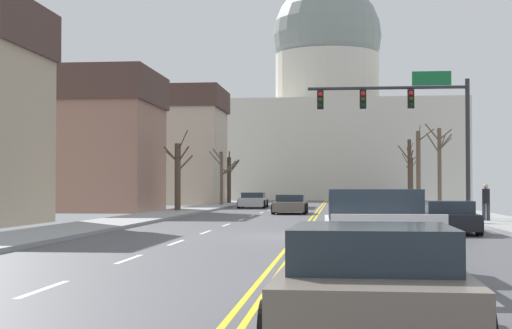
{
  "coord_description": "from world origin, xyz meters",
  "views": [
    {
      "loc": [
        1.25,
        -25.88,
        1.68
      ],
      "look_at": [
        -4.73,
        31.04,
        3.27
      ],
      "focal_mm": 54.37,
      "sensor_mm": 36.0,
      "label": 1
    }
  ],
  "objects_px": {
    "sedan_near_01": "(448,218)",
    "sedan_near_04": "(372,288)",
    "sedan_near_02": "(365,228)",
    "signal_gantry": "(410,112)",
    "sedan_oncoming_00": "(290,205)",
    "pickup_truck_near_03": "(376,236)",
    "sedan_oncoming_01": "(253,200)",
    "sedan_near_00": "(351,210)",
    "pedestrian_01": "(486,200)"
  },
  "relations": [
    {
      "from": "sedan_near_04",
      "to": "sedan_oncoming_00",
      "type": "relative_size",
      "value": 0.98
    },
    {
      "from": "signal_gantry",
      "to": "pickup_truck_near_03",
      "type": "xyz_separation_m",
      "value": [
        -2.87,
        -23.85,
        -4.6
      ]
    },
    {
      "from": "signal_gantry",
      "to": "sedan_near_00",
      "type": "relative_size",
      "value": 1.85
    },
    {
      "from": "signal_gantry",
      "to": "sedan_near_01",
      "type": "bearing_deg",
      "value": -88.16
    },
    {
      "from": "sedan_near_01",
      "to": "pickup_truck_near_03",
      "type": "xyz_separation_m",
      "value": [
        -3.2,
        -13.38,
        0.19
      ]
    },
    {
      "from": "sedan_near_02",
      "to": "sedan_oncoming_01",
      "type": "bearing_deg",
      "value": 100.62
    },
    {
      "from": "pickup_truck_near_03",
      "to": "signal_gantry",
      "type": "bearing_deg",
      "value": 83.15
    },
    {
      "from": "pedestrian_01",
      "to": "sedan_oncoming_00",
      "type": "bearing_deg",
      "value": 129.36
    },
    {
      "from": "sedan_near_01",
      "to": "sedan_near_02",
      "type": "bearing_deg",
      "value": -113.47
    },
    {
      "from": "signal_gantry",
      "to": "sedan_near_02",
      "type": "xyz_separation_m",
      "value": [
        -2.85,
        -17.81,
        -4.77
      ]
    },
    {
      "from": "sedan_near_04",
      "to": "sedan_oncoming_00",
      "type": "xyz_separation_m",
      "value": [
        -3.2,
        38.66,
        -0.05
      ]
    },
    {
      "from": "sedan_near_01",
      "to": "sedan_oncoming_00",
      "type": "xyz_separation_m",
      "value": [
        -6.77,
        18.82,
        0.0
      ]
    },
    {
      "from": "sedan_near_01",
      "to": "sedan_oncoming_00",
      "type": "height_order",
      "value": "sedan_near_01"
    },
    {
      "from": "pickup_truck_near_03",
      "to": "pedestrian_01",
      "type": "relative_size",
      "value": 3.49
    },
    {
      "from": "sedan_near_00",
      "to": "sedan_near_01",
      "type": "xyz_separation_m",
      "value": [
        3.3,
        -6.89,
        -0.05
      ]
    },
    {
      "from": "signal_gantry",
      "to": "sedan_near_01",
      "type": "relative_size",
      "value": 1.82
    },
    {
      "from": "sedan_near_02",
      "to": "sedan_oncoming_00",
      "type": "relative_size",
      "value": 1.01
    },
    {
      "from": "sedan_near_00",
      "to": "sedan_near_04",
      "type": "relative_size",
      "value": 1.0
    },
    {
      "from": "signal_gantry",
      "to": "sedan_oncoming_01",
      "type": "height_order",
      "value": "signal_gantry"
    },
    {
      "from": "sedan_near_00",
      "to": "sedan_oncoming_01",
      "type": "bearing_deg",
      "value": 106.42
    },
    {
      "from": "sedan_near_01",
      "to": "pedestrian_01",
      "type": "xyz_separation_m",
      "value": [
        2.68,
        7.3,
        0.5
      ]
    },
    {
      "from": "sedan_oncoming_00",
      "to": "sedan_oncoming_01",
      "type": "height_order",
      "value": "sedan_oncoming_01"
    },
    {
      "from": "signal_gantry",
      "to": "pickup_truck_near_03",
      "type": "relative_size",
      "value": 1.39
    },
    {
      "from": "sedan_near_04",
      "to": "sedan_oncoming_01",
      "type": "relative_size",
      "value": 0.96
    },
    {
      "from": "signal_gantry",
      "to": "pickup_truck_near_03",
      "type": "bearing_deg",
      "value": -96.85
    },
    {
      "from": "sedan_near_02",
      "to": "sedan_near_01",
      "type": "bearing_deg",
      "value": 66.53
    },
    {
      "from": "pickup_truck_near_03",
      "to": "sedan_oncoming_00",
      "type": "xyz_separation_m",
      "value": [
        -3.57,
        32.19,
        -0.18
      ]
    },
    {
      "from": "pickup_truck_near_03",
      "to": "sedan_near_00",
      "type": "bearing_deg",
      "value": 90.27
    },
    {
      "from": "sedan_near_00",
      "to": "sedan_oncoming_00",
      "type": "distance_m",
      "value": 12.42
    },
    {
      "from": "sedan_oncoming_00",
      "to": "pedestrian_01",
      "type": "bearing_deg",
      "value": -50.64
    },
    {
      "from": "sedan_oncoming_01",
      "to": "pickup_truck_near_03",
      "type": "bearing_deg",
      "value": -80.82
    },
    {
      "from": "signal_gantry",
      "to": "sedan_near_04",
      "type": "xyz_separation_m",
      "value": [
        -3.23,
        -30.32,
        -4.73
      ]
    },
    {
      "from": "pedestrian_01",
      "to": "sedan_near_02",
      "type": "bearing_deg",
      "value": -111.83
    },
    {
      "from": "sedan_near_00",
      "to": "pickup_truck_near_03",
      "type": "distance_m",
      "value": 20.27
    },
    {
      "from": "pickup_truck_near_03",
      "to": "sedan_near_04",
      "type": "relative_size",
      "value": 1.34
    },
    {
      "from": "sedan_oncoming_00",
      "to": "sedan_oncoming_01",
      "type": "bearing_deg",
      "value": 106.61
    },
    {
      "from": "sedan_near_02",
      "to": "signal_gantry",
      "type": "bearing_deg",
      "value": 80.91
    },
    {
      "from": "sedan_near_00",
      "to": "sedan_near_01",
      "type": "relative_size",
      "value": 0.98
    },
    {
      "from": "sedan_near_00",
      "to": "sedan_oncoming_00",
      "type": "height_order",
      "value": "sedan_near_00"
    },
    {
      "from": "pedestrian_01",
      "to": "sedan_near_01",
      "type": "bearing_deg",
      "value": -110.14
    },
    {
      "from": "sedan_near_00",
      "to": "sedan_oncoming_00",
      "type": "bearing_deg",
      "value": 106.23
    },
    {
      "from": "sedan_near_00",
      "to": "pickup_truck_near_03",
      "type": "relative_size",
      "value": 0.75
    },
    {
      "from": "sedan_near_00",
      "to": "pedestrian_01",
      "type": "bearing_deg",
      "value": 3.94
    },
    {
      "from": "sedan_near_04",
      "to": "pedestrian_01",
      "type": "bearing_deg",
      "value": 77.05
    },
    {
      "from": "sedan_near_01",
      "to": "sedan_near_04",
      "type": "bearing_deg",
      "value": -100.18
    },
    {
      "from": "sedan_near_04",
      "to": "pickup_truck_near_03",
      "type": "bearing_deg",
      "value": 86.79
    },
    {
      "from": "sedan_near_02",
      "to": "sedan_oncoming_00",
      "type": "height_order",
      "value": "sedan_near_02"
    },
    {
      "from": "signal_gantry",
      "to": "sedan_near_00",
      "type": "distance_m",
      "value": 6.63
    },
    {
      "from": "signal_gantry",
      "to": "sedan_near_01",
      "type": "distance_m",
      "value": 11.52
    },
    {
      "from": "sedan_near_01",
      "to": "sedan_near_04",
      "type": "distance_m",
      "value": 20.17
    }
  ]
}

